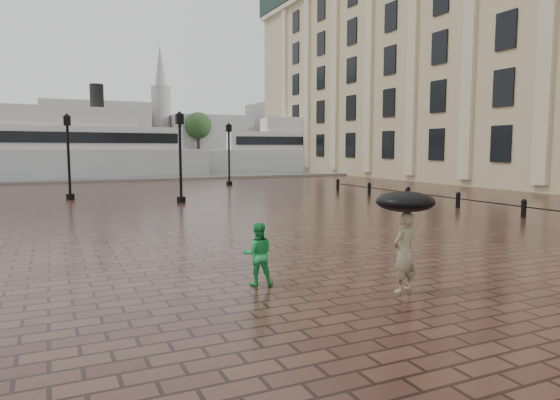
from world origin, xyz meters
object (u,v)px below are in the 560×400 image
Objects in this scene: street_lamps at (77,156)px; child_pedestrian at (258,254)px; adult_pedestrian at (404,252)px; ferry_far at (314,149)px; ferry_near at (63,149)px.

child_pedestrian is (2.35, -19.25, -1.69)m from street_lamps.
street_lamps is 19.47m from child_pedestrian.
ferry_far is (23.42, 46.23, 1.80)m from adult_pedestrian.
child_pedestrian is 0.05× the size of ferry_far.
street_lamps is 37.87m from ferry_far.
street_lamps reaches higher than adult_pedestrian.
street_lamps is 21.42m from adult_pedestrian.
ferry_near reaches higher than adult_pedestrian.
ferry_far is at bearing 42.09° from street_lamps.
street_lamps is at bearing -66.61° from child_pedestrian.
street_lamps is 0.78× the size of ferry_near.
child_pedestrian is 42.42m from ferry_near.
child_pedestrian is (-2.34, 1.60, -0.13)m from adult_pedestrian.
adult_pedestrian is 1.21× the size of child_pedestrian.
ferry_far is (28.18, 2.33, -0.08)m from ferry_near.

